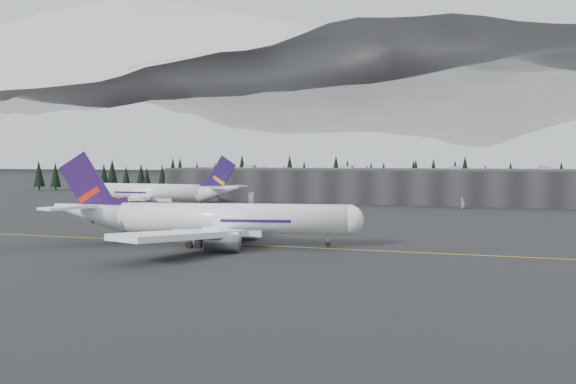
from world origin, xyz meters
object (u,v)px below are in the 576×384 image
(jet_main, at_px, (206,219))
(gse_vehicle_a, at_px, (252,203))
(terminal, at_px, (373,185))
(jet_parked, at_px, (159,192))
(gse_vehicle_b, at_px, (463,207))

(jet_main, bearing_deg, gse_vehicle_a, 95.63)
(terminal, bearing_deg, jet_main, -93.75)
(terminal, height_order, jet_main, jet_main)
(gse_vehicle_a, bearing_deg, jet_main, -70.10)
(jet_parked, relative_size, gse_vehicle_a, 12.68)
(terminal, distance_m, jet_parked, 79.80)
(gse_vehicle_b, bearing_deg, gse_vehicle_a, -79.70)
(jet_parked, xyz_separation_m, gse_vehicle_b, (98.24, 23.28, -4.27))
(terminal, distance_m, jet_main, 129.64)
(jet_main, height_order, jet_parked, jet_main)
(terminal, relative_size, gse_vehicle_b, 42.37)
(gse_vehicle_a, height_order, gse_vehicle_b, gse_vehicle_a)
(terminal, xyz_separation_m, jet_parked, (-64.40, -47.10, -1.38))
(jet_main, height_order, gse_vehicle_b, jet_main)
(gse_vehicle_a, bearing_deg, jet_parked, -142.56)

